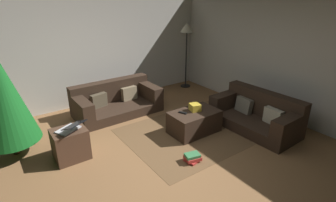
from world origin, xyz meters
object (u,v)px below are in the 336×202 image
(laptop, at_px, (70,128))
(couch_left, at_px, (116,101))
(tv_remote, at_px, (183,113))
(side_table, at_px, (70,144))
(corner_lamp, at_px, (187,33))
(couch_right, at_px, (257,115))
(ottoman, at_px, (194,122))
(christmas_tree, at_px, (2,96))
(gift_box, at_px, (195,107))
(book_stack, at_px, (193,158))

(laptop, bearing_deg, couch_left, 43.98)
(couch_left, distance_m, tv_remote, 1.77)
(side_table, relative_size, corner_lamp, 0.29)
(laptop, bearing_deg, couch_right, -17.02)
(tv_remote, bearing_deg, ottoman, -42.71)
(ottoman, xyz_separation_m, tv_remote, (-0.23, 0.08, 0.22))
(side_table, height_order, laptop, laptop)
(ottoman, bearing_deg, couch_right, -27.15)
(couch_right, bearing_deg, corner_lamp, -10.47)
(christmas_tree, distance_m, side_table, 1.26)
(couch_left, distance_m, side_table, 1.84)
(ottoman, relative_size, side_table, 1.80)
(gift_box, height_order, christmas_tree, christmas_tree)
(ottoman, xyz_separation_m, book_stack, (-0.65, -0.73, -0.15))
(couch_right, distance_m, side_table, 3.50)
(christmas_tree, height_order, laptop, christmas_tree)
(couch_right, relative_size, gift_box, 9.02)
(couch_right, distance_m, tv_remote, 1.51)
(gift_box, relative_size, tv_remote, 1.17)
(couch_left, relative_size, couch_right, 1.09)
(book_stack, distance_m, corner_lamp, 3.94)
(tv_remote, bearing_deg, couch_left, 86.31)
(corner_lamp, bearing_deg, couch_left, -168.87)
(book_stack, bearing_deg, couch_right, 4.86)
(couch_left, height_order, tv_remote, couch_left)
(laptop, relative_size, corner_lamp, 0.28)
(tv_remote, distance_m, book_stack, 0.99)
(couch_right, xyz_separation_m, gift_box, (-1.09, 0.62, 0.21))
(couch_left, height_order, book_stack, couch_left)
(tv_remote, bearing_deg, side_table, 144.23)
(book_stack, bearing_deg, ottoman, 48.14)
(ottoman, bearing_deg, book_stack, -131.86)
(side_table, bearing_deg, couch_right, -17.70)
(couch_right, bearing_deg, gift_box, 58.65)
(tv_remote, distance_m, christmas_tree, 2.97)
(ottoman, xyz_separation_m, gift_box, (0.04, 0.04, 0.28))
(corner_lamp, bearing_deg, book_stack, -127.02)
(christmas_tree, xyz_separation_m, side_table, (0.73, -0.67, -0.78))
(couch_right, distance_m, christmas_tree, 4.48)
(gift_box, xyz_separation_m, tv_remote, (-0.26, 0.04, -0.06))
(ottoman, bearing_deg, couch_left, 115.93)
(gift_box, xyz_separation_m, side_table, (-2.24, 0.45, -0.24))
(tv_remote, bearing_deg, corner_lamp, 25.92)
(book_stack, bearing_deg, gift_box, 48.05)
(corner_lamp, bearing_deg, couch_right, -98.63)
(couch_left, bearing_deg, book_stack, 93.52)
(couch_right, height_order, corner_lamp, corner_lamp)
(laptop, bearing_deg, corner_lamp, 25.29)
(couch_right, xyz_separation_m, laptop, (-3.30, 1.01, 0.29))
(couch_right, bearing_deg, couch_left, 38.68)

